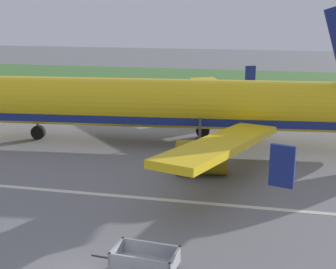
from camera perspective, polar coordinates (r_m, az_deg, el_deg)
grass_strip at (r=67.80m, az=7.06°, el=6.34°), size 220.00×28.00×0.06m
apron_stripe at (r=25.93m, az=-2.13°, el=-7.78°), size 120.00×0.36×0.01m
airplane at (r=35.49m, az=1.77°, el=3.61°), size 37.67×30.28×11.34m
baggage_cart_third_in_row at (r=18.85m, az=-2.83°, el=-15.03°), size 3.60×1.63×1.07m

